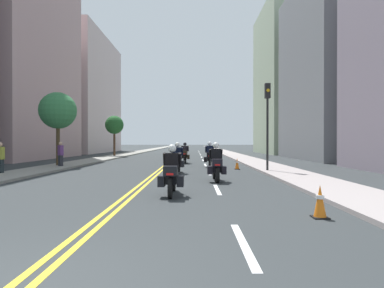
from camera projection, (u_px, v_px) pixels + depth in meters
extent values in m
plane|color=#2C3032|center=(182.00, 152.00, 51.30)|extent=(264.00, 264.00, 0.00)
cube|color=gray|center=(139.00, 152.00, 51.34)|extent=(2.41, 144.00, 0.12)
cube|color=#9C918E|center=(225.00, 152.00, 51.25)|extent=(2.41, 144.00, 0.12)
cube|color=yellow|center=(181.00, 152.00, 51.30)|extent=(0.12, 132.00, 0.01)
cube|color=yellow|center=(182.00, 152.00, 51.30)|extent=(0.12, 132.00, 0.01)
cube|color=silver|center=(243.00, 244.00, 5.28)|extent=(0.14, 2.40, 0.01)
cube|color=silver|center=(217.00, 189.00, 11.28)|extent=(0.14, 2.40, 0.01)
cube|color=silver|center=(209.00, 173.00, 17.28)|extent=(0.14, 2.40, 0.01)
cube|color=silver|center=(205.00, 165.00, 23.28)|extent=(0.14, 2.40, 0.01)
cube|color=silver|center=(203.00, 160.00, 29.28)|extent=(0.14, 2.40, 0.01)
cube|color=silver|center=(202.00, 157.00, 35.28)|extent=(0.14, 2.40, 0.01)
cube|color=silver|center=(200.00, 155.00, 41.28)|extent=(0.14, 2.40, 0.01)
cube|color=silver|center=(200.00, 153.00, 47.28)|extent=(0.14, 2.40, 0.01)
cube|color=silver|center=(199.00, 152.00, 53.28)|extent=(0.14, 2.40, 0.01)
cube|color=silver|center=(199.00, 151.00, 59.28)|extent=(0.14, 2.40, 0.01)
cube|color=#B18F90|center=(10.00, 27.00, 31.92)|extent=(8.86, 14.97, 25.68)
cube|color=slate|center=(330.00, 70.00, 30.86)|extent=(6.32, 13.11, 16.79)
cube|color=#2D3847|center=(364.00, 115.00, 30.87)|extent=(0.04, 11.01, 0.90)
cube|color=#2D3847|center=(364.00, 17.00, 30.81)|extent=(0.04, 11.01, 0.90)
cube|color=beige|center=(79.00, 95.00, 51.32)|extent=(8.93, 18.96, 17.94)
cube|color=#2D3847|center=(51.00, 124.00, 51.38)|extent=(0.04, 15.92, 0.90)
cube|color=#2D3847|center=(51.00, 92.00, 51.35)|extent=(0.04, 15.92, 0.90)
cube|color=#2D3847|center=(51.00, 61.00, 51.32)|extent=(0.04, 15.92, 0.90)
cube|color=#98AA8A|center=(289.00, 81.00, 46.46)|extent=(7.69, 13.98, 20.66)
cube|color=#2D3847|center=(316.00, 117.00, 46.47)|extent=(0.04, 11.74, 0.90)
cube|color=#2D3847|center=(316.00, 77.00, 46.43)|extent=(0.04, 11.74, 0.90)
cube|color=#2D3847|center=(317.00, 37.00, 46.39)|extent=(0.04, 11.74, 0.90)
cylinder|color=black|center=(174.00, 182.00, 10.90)|extent=(0.11, 0.61, 0.61)
cylinder|color=black|center=(170.00, 188.00, 9.45)|extent=(0.11, 0.61, 0.61)
cube|color=silver|center=(174.00, 172.00, 10.90)|extent=(0.14, 0.32, 0.04)
cube|color=black|center=(172.00, 176.00, 10.17)|extent=(0.33, 1.11, 0.40)
cube|color=black|center=(170.00, 171.00, 9.52)|extent=(0.40, 0.36, 0.28)
cube|color=red|center=(170.00, 174.00, 9.33)|extent=(0.20, 0.03, 0.06)
cube|color=black|center=(162.00, 181.00, 9.74)|extent=(0.20, 0.44, 0.32)
cube|color=black|center=(180.00, 181.00, 9.73)|extent=(0.20, 0.44, 0.32)
cube|color=#B2C1CC|center=(173.00, 163.00, 10.63)|extent=(0.36, 0.13, 0.36)
cube|color=black|center=(172.00, 161.00, 10.12)|extent=(0.40, 0.26, 0.52)
cylinder|color=black|center=(165.00, 159.00, 10.27)|extent=(0.10, 0.28, 0.45)
cylinder|color=black|center=(180.00, 160.00, 10.27)|extent=(0.10, 0.28, 0.45)
sphere|color=white|center=(172.00, 148.00, 10.15)|extent=(0.26, 0.26, 0.26)
cylinder|color=black|center=(214.00, 172.00, 14.55)|extent=(0.15, 0.63, 0.63)
cylinder|color=black|center=(217.00, 175.00, 13.05)|extent=(0.15, 0.63, 0.63)
cube|color=silver|center=(214.00, 164.00, 14.54)|extent=(0.14, 0.32, 0.04)
cube|color=black|center=(216.00, 167.00, 13.80)|extent=(0.34, 1.14, 0.40)
cube|color=black|center=(217.00, 163.00, 13.12)|extent=(0.40, 0.37, 0.28)
cube|color=red|center=(218.00, 165.00, 12.93)|extent=(0.20, 0.03, 0.06)
cube|color=black|center=(210.00, 170.00, 13.34)|extent=(0.21, 0.44, 0.32)
cube|color=black|center=(224.00, 170.00, 13.35)|extent=(0.21, 0.44, 0.32)
cube|color=#B2C1CC|center=(215.00, 157.00, 14.27)|extent=(0.36, 0.13, 0.36)
cube|color=black|center=(216.00, 155.00, 13.74)|extent=(0.40, 0.27, 0.57)
cylinder|color=black|center=(210.00, 154.00, 13.89)|extent=(0.10, 0.28, 0.45)
cylinder|color=black|center=(221.00, 154.00, 13.89)|extent=(0.10, 0.28, 0.45)
sphere|color=white|center=(216.00, 145.00, 13.77)|extent=(0.26, 0.26, 0.26)
cylinder|color=black|center=(179.00, 166.00, 17.96)|extent=(0.14, 0.68, 0.68)
cylinder|color=black|center=(176.00, 168.00, 16.46)|extent=(0.14, 0.68, 0.68)
cube|color=silver|center=(179.00, 159.00, 17.96)|extent=(0.16, 0.33, 0.04)
cube|color=black|center=(178.00, 161.00, 17.21)|extent=(0.38, 1.16, 0.40)
cube|color=black|center=(176.00, 158.00, 16.53)|extent=(0.42, 0.38, 0.28)
cube|color=red|center=(176.00, 160.00, 16.34)|extent=(0.20, 0.04, 0.06)
cube|color=black|center=(171.00, 164.00, 16.77)|extent=(0.22, 0.45, 0.32)
cube|color=black|center=(182.00, 164.00, 16.74)|extent=(0.22, 0.45, 0.32)
cube|color=#B2C1CC|center=(178.00, 154.00, 17.68)|extent=(0.37, 0.14, 0.36)
cube|color=black|center=(177.00, 153.00, 17.15)|extent=(0.41, 0.28, 0.54)
cylinder|color=black|center=(173.00, 151.00, 17.32)|extent=(0.11, 0.29, 0.45)
cylinder|color=black|center=(182.00, 151.00, 17.29)|extent=(0.11, 0.29, 0.45)
sphere|color=white|center=(178.00, 145.00, 17.18)|extent=(0.26, 0.26, 0.26)
cylinder|color=black|center=(209.00, 161.00, 22.17)|extent=(0.12, 0.68, 0.68)
cylinder|color=black|center=(210.00, 162.00, 20.70)|extent=(0.12, 0.68, 0.68)
cube|color=silver|center=(209.00, 156.00, 22.17)|extent=(0.15, 0.32, 0.04)
cube|color=black|center=(210.00, 158.00, 21.44)|extent=(0.35, 1.13, 0.40)
cube|color=black|center=(210.00, 155.00, 20.77)|extent=(0.41, 0.37, 0.28)
cube|color=red|center=(210.00, 156.00, 20.58)|extent=(0.20, 0.03, 0.06)
cube|color=black|center=(205.00, 159.00, 21.00)|extent=(0.21, 0.44, 0.32)
cube|color=black|center=(214.00, 159.00, 20.99)|extent=(0.21, 0.44, 0.32)
cube|color=#B2C1CC|center=(209.00, 152.00, 21.90)|extent=(0.36, 0.13, 0.36)
cube|color=black|center=(210.00, 150.00, 21.38)|extent=(0.41, 0.27, 0.58)
cylinder|color=black|center=(206.00, 149.00, 21.54)|extent=(0.11, 0.28, 0.45)
cylinder|color=black|center=(213.00, 149.00, 21.52)|extent=(0.11, 0.28, 0.45)
sphere|color=white|center=(210.00, 144.00, 21.41)|extent=(0.26, 0.26, 0.26)
cylinder|color=black|center=(185.00, 158.00, 25.88)|extent=(0.13, 0.67, 0.67)
cylinder|color=black|center=(184.00, 159.00, 24.34)|extent=(0.13, 0.67, 0.67)
cube|color=silver|center=(185.00, 154.00, 25.87)|extent=(0.15, 0.32, 0.04)
cube|color=black|center=(185.00, 155.00, 25.11)|extent=(0.35, 1.18, 0.40)
cube|color=black|center=(184.00, 153.00, 24.41)|extent=(0.41, 0.37, 0.28)
cube|color=red|center=(184.00, 154.00, 24.23)|extent=(0.20, 0.04, 0.06)
cube|color=black|center=(181.00, 157.00, 24.66)|extent=(0.21, 0.45, 0.32)
cube|color=black|center=(188.00, 157.00, 24.64)|extent=(0.21, 0.45, 0.32)
cube|color=#B2C1CC|center=(185.00, 150.00, 25.60)|extent=(0.36, 0.13, 0.36)
cube|color=black|center=(185.00, 149.00, 25.05)|extent=(0.41, 0.27, 0.53)
cylinder|color=black|center=(182.00, 149.00, 25.21)|extent=(0.11, 0.28, 0.45)
cylinder|color=black|center=(188.00, 149.00, 25.20)|extent=(0.11, 0.28, 0.45)
sphere|color=black|center=(185.00, 144.00, 25.08)|extent=(0.26, 0.26, 0.26)
cube|color=black|center=(320.00, 217.00, 7.07)|extent=(0.33, 0.33, 0.03)
cone|color=orange|center=(320.00, 201.00, 7.07)|extent=(0.27, 0.27, 0.69)
cylinder|color=white|center=(320.00, 197.00, 7.07)|extent=(0.18, 0.18, 0.08)
cube|color=black|center=(237.00, 169.00, 19.57)|extent=(0.31, 0.31, 0.03)
cone|color=orange|center=(237.00, 163.00, 19.57)|extent=(0.25, 0.25, 0.66)
cylinder|color=white|center=(237.00, 162.00, 19.57)|extent=(0.17, 0.17, 0.08)
cylinder|color=black|center=(267.00, 135.00, 17.66)|extent=(0.12, 0.12, 4.06)
cube|color=black|center=(268.00, 91.00, 17.65)|extent=(0.28, 0.28, 0.80)
sphere|color=yellow|center=(268.00, 90.00, 17.50)|extent=(0.18, 0.18, 0.18)
cube|color=#222B2F|center=(0.00, 167.00, 16.11)|extent=(0.31, 0.25, 0.78)
cube|color=#969B35|center=(0.00, 153.00, 16.11)|extent=(0.40, 0.29, 0.62)
sphere|color=tan|center=(0.00, 144.00, 16.10)|extent=(0.22, 0.22, 0.22)
cube|color=#27292F|center=(61.00, 162.00, 20.64)|extent=(0.34, 0.33, 0.80)
cube|color=#5F366F|center=(61.00, 150.00, 20.64)|extent=(0.42, 0.40, 0.63)
sphere|color=tan|center=(61.00, 143.00, 20.63)|extent=(0.22, 0.22, 0.22)
cube|color=#3D5C92|center=(59.00, 154.00, 20.78)|extent=(0.19, 0.18, 0.24)
cylinder|color=#483821|center=(58.00, 145.00, 21.47)|extent=(0.24, 0.24, 2.87)
sphere|color=#347744|center=(58.00, 111.00, 21.46)|extent=(2.40, 2.40, 2.40)
cylinder|color=#4F3622|center=(114.00, 144.00, 36.39)|extent=(0.24, 0.24, 2.83)
sphere|color=#245D29|center=(114.00, 125.00, 36.38)|extent=(2.04, 2.04, 2.04)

